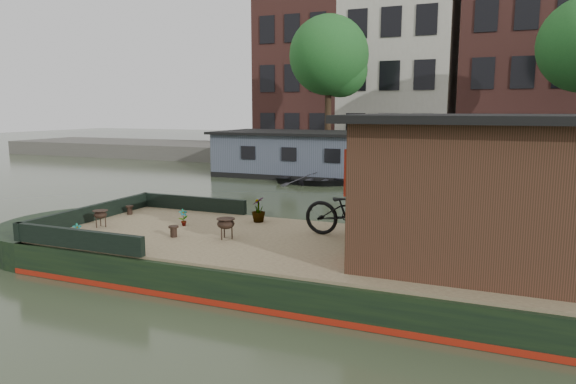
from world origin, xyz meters
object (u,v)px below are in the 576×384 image
at_px(bicycle, 354,211).
at_px(potted_plant_a, 183,218).
at_px(cabin, 473,188).
at_px(dinghy, 313,177).
at_px(brazier_front, 101,219).
at_px(brazier_rear, 226,229).

bearing_deg(bicycle, potted_plant_a, 99.92).
distance_m(bicycle, potted_plant_a, 3.72).
xyz_separation_m(cabin, dinghy, (-6.90, 11.50, -1.56)).
relative_size(cabin, potted_plant_a, 10.81).
distance_m(cabin, dinghy, 13.50).
distance_m(potted_plant_a, dinghy, 11.21).
height_order(bicycle, brazier_front, bicycle).
relative_size(cabin, bicycle, 1.97).
distance_m(bicycle, dinghy, 11.77).
relative_size(cabin, brazier_front, 10.92).
xyz_separation_m(cabin, brazier_front, (-7.47, -0.42, -1.04)).
height_order(brazier_front, dinghy, brazier_front).
bearing_deg(brazier_front, potted_plant_a, 25.83).
xyz_separation_m(bicycle, brazier_rear, (-2.27, -1.03, -0.33)).
relative_size(cabin, brazier_rear, 9.76).
relative_size(bicycle, brazier_front, 5.55).
height_order(potted_plant_a, dinghy, potted_plant_a).
height_order(cabin, brazier_front, cabin).
height_order(brazier_rear, dinghy, brazier_rear).
relative_size(bicycle, brazier_rear, 4.96).
xyz_separation_m(bicycle, potted_plant_a, (-3.68, -0.39, -0.35)).
bearing_deg(potted_plant_a, dinghy, 95.18).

